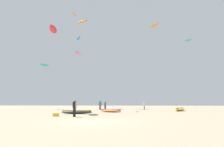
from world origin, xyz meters
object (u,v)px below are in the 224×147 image
at_px(kite_aloft_7, 74,14).
at_px(kite_aloft_8, 78,38).
at_px(kite_aloft_1, 154,25).
at_px(kite_grounded_mid, 111,111).
at_px(kite_aloft_9, 44,65).
at_px(person_right, 100,104).
at_px(person_midground, 105,104).
at_px(kite_aloft_3, 53,29).
at_px(kite_aloft_6, 78,53).
at_px(kite_aloft_4, 82,22).
at_px(kite_grounded_near, 180,109).
at_px(kite_aloft_0, 188,40).
at_px(person_foreground, 75,107).
at_px(cooler_box, 56,115).
at_px(person_left, 144,105).
at_px(kite_grounded_far, 77,112).

bearing_deg(kite_aloft_7, kite_aloft_8, 96.20).
bearing_deg(kite_aloft_7, kite_aloft_1, 20.66).
bearing_deg(kite_grounded_mid, kite_aloft_9, 137.27).
distance_m(person_right, kite_grounded_mid, 8.64).
relative_size(person_midground, kite_grounded_mid, 0.44).
height_order(kite_aloft_3, kite_aloft_6, kite_aloft_3).
bearing_deg(kite_aloft_4, kite_aloft_8, -94.22).
distance_m(person_midground, kite_aloft_1, 27.44).
distance_m(kite_grounded_near, kite_aloft_0, 32.06).
xyz_separation_m(person_midground, person_right, (-0.74, -2.37, 0.07)).
distance_m(kite_aloft_3, kite_aloft_6, 12.75).
height_order(kite_aloft_1, kite_aloft_6, kite_aloft_1).
bearing_deg(kite_aloft_8, person_foreground, -76.88).
xyz_separation_m(person_foreground, kite_grounded_near, (14.22, 13.13, -0.77)).
relative_size(kite_aloft_4, kite_aloft_8, 1.12).
bearing_deg(kite_grounded_near, person_right, 164.33).
xyz_separation_m(person_foreground, kite_aloft_7, (-6.60, 23.70, 21.36)).
relative_size(kite_aloft_8, kite_aloft_9, 1.25).
xyz_separation_m(kite_grounded_mid, cooler_box, (-5.24, -8.01, -0.05)).
height_order(kite_grounded_near, kite_aloft_3, kite_aloft_3).
height_order(person_left, kite_aloft_8, kite_aloft_8).
bearing_deg(kite_aloft_7, kite_grounded_far, -73.26).
relative_size(cooler_box, kite_aloft_3, 0.15).
xyz_separation_m(cooler_box, kite_aloft_1, (15.81, 30.65, 22.15)).
bearing_deg(person_midground, kite_aloft_9, 87.66).
xyz_separation_m(person_left, kite_grounded_far, (-9.79, -13.00, -0.68)).
xyz_separation_m(person_right, kite_aloft_7, (-7.22, 6.76, 21.36)).
distance_m(person_midground, kite_grounded_mid, 10.77).
bearing_deg(kite_grounded_near, kite_grounded_mid, -158.32).
relative_size(kite_grounded_mid, cooler_box, 6.51).
xyz_separation_m(cooler_box, kite_aloft_9, (-11.41, 23.40, 9.88)).
height_order(person_midground, kite_aloft_4, kite_aloft_4).
bearing_deg(person_right, kite_aloft_1, 151.54).
bearing_deg(kite_grounded_far, kite_aloft_4, 101.79).
bearing_deg(kite_aloft_3, cooler_box, -65.79).
distance_m(person_foreground, person_right, 16.96).
bearing_deg(kite_grounded_mid, kite_aloft_4, 111.24).
bearing_deg(person_midground, kite_aloft_3, 149.02).
bearing_deg(kite_aloft_6, kite_aloft_4, 98.51).
bearing_deg(kite_aloft_8, kite_aloft_0, 7.66).
relative_size(kite_grounded_near, kite_aloft_8, 1.23).
bearing_deg(kite_aloft_1, person_left, -109.17).
bearing_deg(kite_aloft_4, kite_aloft_3, -89.17).
height_order(kite_aloft_1, kite_aloft_8, kite_aloft_1).
height_order(kite_grounded_near, kite_grounded_far, kite_grounded_near).
bearing_deg(person_left, kite_aloft_9, 165.78).
bearing_deg(person_right, person_foreground, 11.62).
bearing_deg(kite_aloft_8, kite_aloft_7, -83.80).
distance_m(kite_aloft_0, kite_aloft_1, 12.27).
xyz_separation_m(kite_aloft_6, kite_aloft_7, (-1.01, -0.34, 9.59)).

